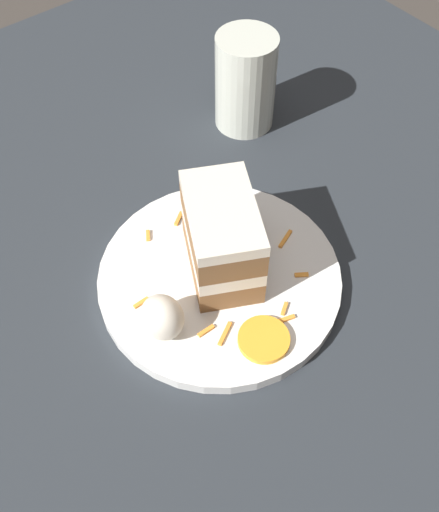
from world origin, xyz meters
TOP-DOWN VIEW (x-y plane):
  - ground_plane at (0.00, 0.00)m, footprint 6.00×6.00m
  - dining_table at (0.00, 0.00)m, footprint 1.11×1.11m
  - plate at (-0.02, -0.01)m, footprint 0.25×0.25m
  - cake_slice at (-0.01, -0.02)m, footprint 0.13×0.11m
  - cream_dollop at (-0.04, 0.08)m, footprint 0.04×0.04m
  - orange_garnish at (-0.11, 0.01)m, footprint 0.05×0.05m
  - carrot_shreds_scatter at (-0.04, -0.01)m, footprint 0.18×0.19m
  - drinking_glass at (0.16, -0.19)m, footprint 0.08×0.08m

SIDE VIEW (x-z plane):
  - ground_plane at x=0.00m, z-range 0.00..0.00m
  - dining_table at x=0.00m, z-range 0.00..0.02m
  - plate at x=-0.02m, z-range 0.02..0.04m
  - carrot_shreds_scatter at x=-0.04m, z-range 0.04..0.04m
  - orange_garnish at x=-0.11m, z-range 0.04..0.05m
  - cream_dollop at x=-0.04m, z-range 0.04..0.09m
  - drinking_glass at x=0.16m, z-range 0.02..0.14m
  - cake_slice at x=-0.01m, z-range 0.04..0.13m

